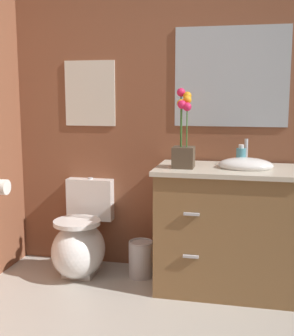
{
  "coord_description": "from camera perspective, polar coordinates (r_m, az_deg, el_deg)",
  "views": [
    {
      "loc": [
        0.44,
        -1.5,
        1.33
      ],
      "look_at": [
        -0.21,
        1.44,
        0.83
      ],
      "focal_mm": 48.1,
      "sensor_mm": 36.0,
      "label": 1
    }
  ],
  "objects": [
    {
      "name": "soap_bottle",
      "position": [
        3.09,
        11.81,
        1.41
      ],
      "size": [
        0.07,
        0.07,
        0.15
      ],
      "color": "teal",
      "rests_on": "vanity_cabinet"
    },
    {
      "name": "toilet_paper_roll",
      "position": [
        3.35,
        -18.12,
        -2.3
      ],
      "size": [
        0.11,
        0.11,
        0.11
      ],
      "primitive_type": "cylinder",
      "rotation": [
        0.0,
        1.57,
        0.0
      ],
      "color": "white"
    },
    {
      "name": "trash_bin",
      "position": [
        3.36,
        -0.77,
        -11.42
      ],
      "size": [
        0.18,
        0.18,
        0.27
      ],
      "color": "#B7B7BC",
      "rests_on": "ground_plane"
    },
    {
      "name": "toilet",
      "position": [
        3.42,
        -8.4,
        -9.3
      ],
      "size": [
        0.38,
        0.59,
        0.69
      ],
      "color": "white",
      "rests_on": "ground_plane"
    },
    {
      "name": "vanity_cabinet",
      "position": [
        3.13,
        9.94,
        -7.42
      ],
      "size": [
        0.94,
        0.56,
        1.03
      ],
      "color": "brown",
      "rests_on": "ground_plane"
    },
    {
      "name": "flower_vase",
      "position": [
        2.97,
        4.67,
        3.4
      ],
      "size": [
        0.14,
        0.14,
        0.52
      ],
      "color": "#4C3D2D",
      "rests_on": "vanity_cabinet"
    },
    {
      "name": "wall_mirror",
      "position": [
        3.29,
        10.63,
        11.28
      ],
      "size": [
        0.8,
        0.01,
        0.7
      ],
      "primitive_type": "cube",
      "color": "#B2BCC6"
    },
    {
      "name": "wall_poster",
      "position": [
        3.49,
        -7.25,
        9.36
      ],
      "size": [
        0.4,
        0.01,
        0.49
      ],
      "primitive_type": "cube",
      "color": "silver"
    },
    {
      "name": "wall_back",
      "position": [
        3.33,
        8.38,
        7.87
      ],
      "size": [
        4.11,
        0.05,
        2.5
      ],
      "primitive_type": "cube",
      "color": "brown",
      "rests_on": "ground_plane"
    }
  ]
}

